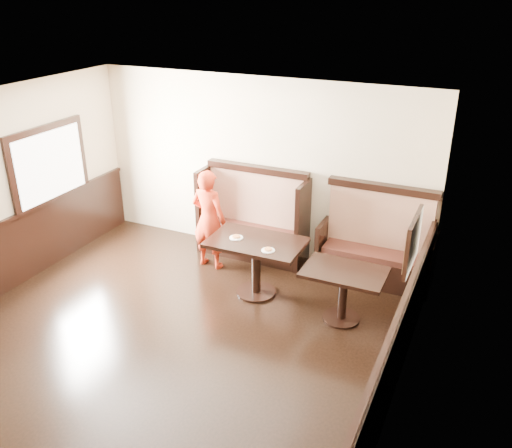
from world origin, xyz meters
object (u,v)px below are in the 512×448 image
Objects in this scene: booth_main at (254,224)px; table_neighbor at (344,283)px; child at (209,219)px; table_main at (256,253)px; booth_neighbor at (375,250)px.

table_neighbor is at bearing -33.78° from booth_main.
table_neighbor is 0.67× the size of child.
booth_main reaches higher than table_main.
booth_main is 1.13× the size of child.
booth_main is 1.34× the size of table_main.
table_neighbor is at bearing 169.31° from child.
child is at bearing -165.14° from booth_neighbor.
booth_neighbor is at bearing 37.26° from table_main.
child is at bearing -125.22° from booth_main.
table_main is 1.29m from table_neighbor.
table_main is (-1.41, -1.10, 0.15)m from booth_neighbor.
booth_neighbor is at bearing 84.20° from table_neighbor.
child is (-2.40, -0.64, 0.30)m from booth_neighbor.
child is at bearing 154.58° from table_main.
table_main is at bearing 174.46° from table_neighbor.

